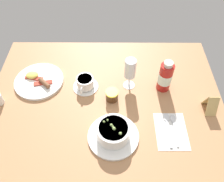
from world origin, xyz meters
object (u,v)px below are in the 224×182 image
(cutlery_setting, at_px, (171,130))
(breakfast_plate, at_px, (39,81))
(jam_jar, at_px, (112,95))
(sauce_bottle_red, at_px, (165,77))
(coffee_cup, at_px, (85,83))
(wine_glass, at_px, (130,70))
(menu_card, at_px, (211,104))
(porridge_bowl, at_px, (113,133))

(cutlery_setting, xyz_separation_m, breakfast_plate, (-0.62, 0.27, 0.01))
(jam_jar, distance_m, sauce_bottle_red, 0.26)
(jam_jar, relative_size, sauce_bottle_red, 0.36)
(coffee_cup, bearing_deg, breakfast_plate, 171.94)
(coffee_cup, xyz_separation_m, wine_glass, (0.21, 0.01, 0.08))
(menu_card, bearing_deg, jam_jar, 172.43)
(porridge_bowl, distance_m, menu_card, 0.45)
(cutlery_setting, distance_m, coffee_cup, 0.45)
(wine_glass, relative_size, menu_card, 1.80)
(porridge_bowl, relative_size, jam_jar, 3.52)
(sauce_bottle_red, xyz_separation_m, breakfast_plate, (-0.61, 0.04, -0.07))
(porridge_bowl, xyz_separation_m, breakfast_plate, (-0.37, 0.31, -0.03))
(coffee_cup, relative_size, breakfast_plate, 0.54)
(wine_glass, bearing_deg, coffee_cup, -176.22)
(coffee_cup, height_order, wine_glass, wine_glass)
(menu_card, bearing_deg, cutlery_setting, -149.59)
(wine_glass, bearing_deg, sauce_bottle_red, -5.53)
(sauce_bottle_red, height_order, breakfast_plate, sauce_bottle_red)
(jam_jar, distance_m, menu_card, 0.44)
(coffee_cup, height_order, menu_card, menu_card)
(coffee_cup, bearing_deg, jam_jar, -29.33)
(wine_glass, bearing_deg, porridge_bowl, -105.00)
(porridge_bowl, relative_size, cutlery_setting, 1.17)
(wine_glass, distance_m, jam_jar, 0.14)
(cutlery_setting, height_order, coffee_cup, coffee_cup)
(porridge_bowl, relative_size, menu_card, 2.32)
(coffee_cup, bearing_deg, menu_card, -12.98)
(porridge_bowl, bearing_deg, wine_glass, 75.00)
(coffee_cup, bearing_deg, porridge_bowl, -63.50)
(sauce_bottle_red, relative_size, breakfast_plate, 0.70)
(coffee_cup, relative_size, sauce_bottle_red, 0.76)
(menu_card, bearing_deg, wine_glass, 157.78)
(coffee_cup, bearing_deg, wine_glass, 3.78)
(coffee_cup, xyz_separation_m, jam_jar, (0.13, -0.07, -0.00))
(breakfast_plate, bearing_deg, porridge_bowl, -39.45)
(cutlery_setting, bearing_deg, jam_jar, 146.62)
(porridge_bowl, xyz_separation_m, cutlery_setting, (0.25, 0.03, -0.03))
(sauce_bottle_red, bearing_deg, wine_glass, 174.47)
(coffee_cup, height_order, sauce_bottle_red, sauce_bottle_red)
(porridge_bowl, relative_size, coffee_cup, 1.64)
(porridge_bowl, distance_m, sauce_bottle_red, 0.36)
(cutlery_setting, distance_m, jam_jar, 0.30)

